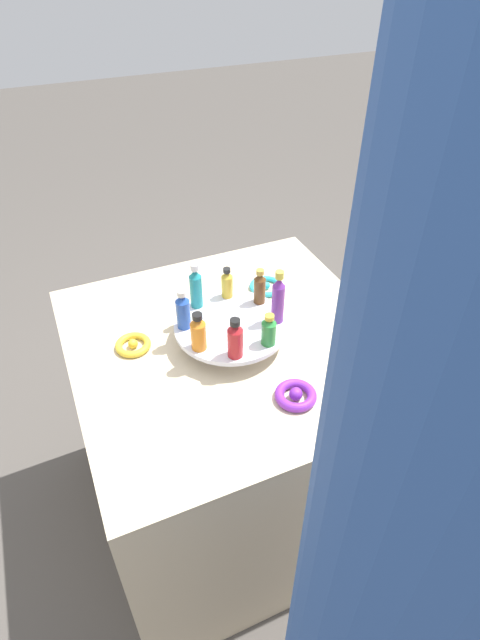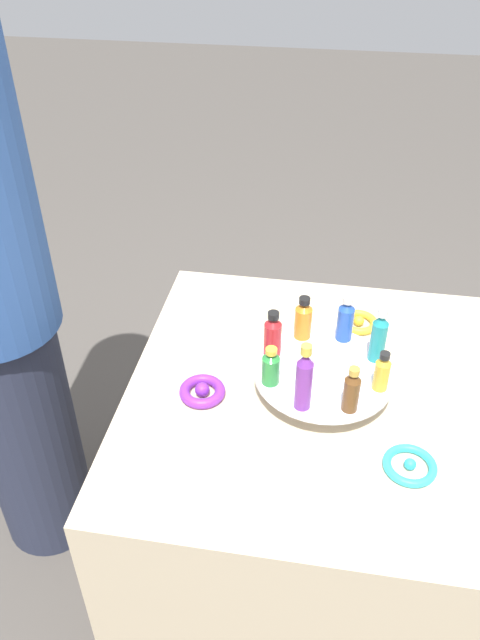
# 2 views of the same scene
# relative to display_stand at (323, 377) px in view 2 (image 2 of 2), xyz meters

# --- Properties ---
(ground_plane) EXTENTS (12.00, 12.00, 0.00)m
(ground_plane) POSITION_rel_display_stand_xyz_m (0.00, 0.00, -0.77)
(ground_plane) COLOR #4C4742
(party_table) EXTENTS (0.83, 0.83, 0.73)m
(party_table) POSITION_rel_display_stand_xyz_m (0.00, 0.00, -0.40)
(party_table) COLOR beige
(party_table) RESTS_ON ground_plane
(display_stand) EXTENTS (0.29, 0.29, 0.06)m
(display_stand) POSITION_rel_display_stand_xyz_m (0.00, 0.00, 0.00)
(display_stand) COLOR silver
(display_stand) RESTS_ON party_table
(bottle_teal) EXTENTS (0.03, 0.03, 0.13)m
(bottle_teal) POSITION_rel_display_stand_xyz_m (0.05, -0.11, 0.08)
(bottle_teal) COLOR teal
(bottle_teal) RESTS_ON display_stand
(bottle_blue) EXTENTS (0.04, 0.04, 0.11)m
(bottle_blue) POSITION_rel_display_stand_xyz_m (0.11, -0.04, 0.07)
(bottle_blue) COLOR #234CAD
(bottle_blue) RESTS_ON display_stand
(bottle_orange) EXTENTS (0.04, 0.04, 0.10)m
(bottle_orange) POSITION_rel_display_stand_xyz_m (0.11, 0.05, 0.07)
(bottle_orange) COLOR orange
(bottle_orange) RESTS_ON display_stand
(bottle_red) EXTENTS (0.04, 0.04, 0.11)m
(bottle_red) POSITION_rel_display_stand_xyz_m (0.04, 0.11, 0.07)
(bottle_red) COLOR #B21E23
(bottle_red) RESTS_ON display_stand
(bottle_green) EXTENTS (0.04, 0.04, 0.09)m
(bottle_green) POSITION_rel_display_stand_xyz_m (-0.05, 0.11, 0.06)
(bottle_green) COLOR #288438
(bottle_green) RESTS_ON display_stand
(bottle_purple) EXTENTS (0.03, 0.03, 0.15)m
(bottle_purple) POSITION_rel_display_stand_xyz_m (-0.11, 0.04, 0.09)
(bottle_purple) COLOR #702D93
(bottle_purple) RESTS_ON display_stand
(bottle_brown) EXTENTS (0.03, 0.03, 0.10)m
(bottle_brown) POSITION_rel_display_stand_xyz_m (-0.11, -0.05, 0.07)
(bottle_brown) COLOR brown
(bottle_brown) RESTS_ON display_stand
(bottle_gold) EXTENTS (0.03, 0.03, 0.09)m
(bottle_gold) POSITION_rel_display_stand_xyz_m (-0.04, -0.11, 0.06)
(bottle_gold) COLOR gold
(bottle_gold) RESTS_ON display_stand
(ribbon_bow_teal) EXTENTS (0.10, 0.10, 0.02)m
(ribbon_bow_teal) POSITION_rel_display_stand_xyz_m (-0.19, -0.17, -0.03)
(ribbon_bow_teal) COLOR #2DB7CC
(ribbon_bow_teal) RESTS_ON party_table
(ribbon_bow_gold) EXTENTS (0.09, 0.09, 0.03)m
(ribbon_bow_gold) POSITION_rel_display_stand_xyz_m (0.24, -0.07, -0.03)
(ribbon_bow_gold) COLOR gold
(ribbon_bow_gold) RESTS_ON party_table
(ribbon_bow_purple) EXTENTS (0.10, 0.10, 0.03)m
(ribbon_bow_purple) POSITION_rel_display_stand_xyz_m (-0.06, 0.25, -0.02)
(ribbon_bow_purple) COLOR purple
(ribbon_bow_purple) RESTS_ON party_table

